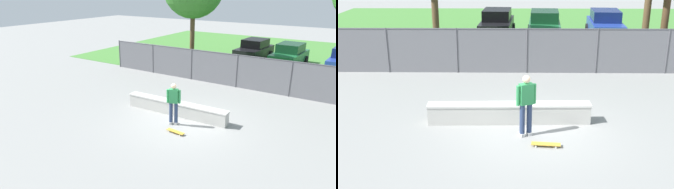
{
  "view_description": "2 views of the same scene",
  "coord_description": "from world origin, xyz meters",
  "views": [
    {
      "loc": [
        6.26,
        -10.47,
        5.53
      ],
      "look_at": [
        -0.98,
        0.46,
        1.0
      ],
      "focal_mm": 33.1,
      "sensor_mm": 36.0,
      "label": 1
    },
    {
      "loc": [
        -0.64,
        -11.13,
        5.12
      ],
      "look_at": [
        -0.81,
        0.34,
        1.06
      ],
      "focal_mm": 44.21,
      "sensor_mm": 36.0,
      "label": 2
    }
  ],
  "objects": [
    {
      "name": "grass_strip",
      "position": [
        0.0,
        16.49,
        0.01
      ],
      "size": [
        29.98,
        20.0,
        0.02
      ],
      "primitive_type": "cube",
      "color": "#478438",
      "rests_on": "ground"
    },
    {
      "name": "ground_plane",
      "position": [
        0.0,
        0.0,
        0.0
      ],
      "size": [
        80.0,
        80.0,
        0.0
      ],
      "primitive_type": "plane",
      "color": "gray"
    },
    {
      "name": "skateboard",
      "position": [
        0.3,
        -0.93,
        0.07
      ],
      "size": [
        0.82,
        0.28,
        0.09
      ],
      "color": "gold",
      "rests_on": "ground"
    },
    {
      "name": "car_green",
      "position": [
        1.28,
        13.39,
        0.84
      ],
      "size": [
        2.24,
        4.32,
        1.66
      ],
      "color": "#1E6638",
      "rests_on": "ground"
    },
    {
      "name": "car_black",
      "position": [
        -1.56,
        13.93,
        0.84
      ],
      "size": [
        2.24,
        4.32,
        1.66
      ],
      "color": "black",
      "rests_on": "ground"
    },
    {
      "name": "skateboarder",
      "position": [
        -0.24,
        -0.24,
        1.01
      ],
      "size": [
        0.56,
        0.38,
        1.82
      ],
      "color": "beige",
      "rests_on": "ground"
    },
    {
      "name": "chainlink_fence",
      "position": [
        -0.0,
        6.19,
        1.05
      ],
      "size": [
        18.05,
        0.07,
        1.95
      ],
      "color": "#4C4C51",
      "rests_on": "ground"
    },
    {
      "name": "concrete_ledge",
      "position": [
        -0.71,
        0.71,
        0.32
      ],
      "size": [
        5.03,
        0.62,
        0.63
      ],
      "color": "#B7B5AD",
      "rests_on": "ground"
    }
  ]
}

